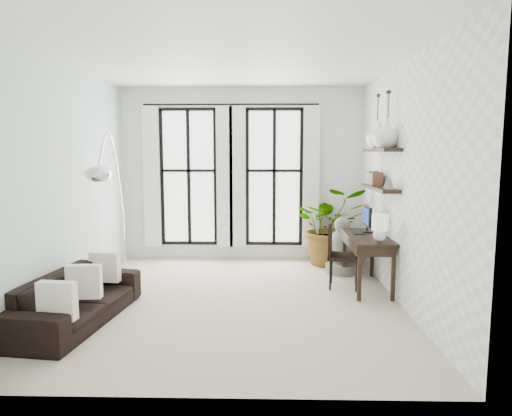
{
  "coord_description": "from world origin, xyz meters",
  "views": [
    {
      "loc": [
        0.46,
        -6.04,
        2.03
      ],
      "look_at": [
        0.31,
        0.3,
        1.24
      ],
      "focal_mm": 32.0,
      "sensor_mm": 36.0,
      "label": 1
    }
  ],
  "objects_px": {
    "buddha": "(342,249)",
    "arc_lamp": "(111,169)",
    "desk": "(368,240)",
    "desk_chair": "(338,250)",
    "plant": "(331,226)",
    "sofa": "(77,298)"
  },
  "relations": [
    {
      "from": "sofa",
      "to": "desk_chair",
      "type": "bearing_deg",
      "value": -58.52
    },
    {
      "from": "arc_lamp",
      "to": "buddha",
      "type": "bearing_deg",
      "value": 19.64
    },
    {
      "from": "buddha",
      "to": "arc_lamp",
      "type": "bearing_deg",
      "value": -160.36
    },
    {
      "from": "plant",
      "to": "buddha",
      "type": "relative_size",
      "value": 1.48
    },
    {
      "from": "sofa",
      "to": "desk",
      "type": "height_order",
      "value": "desk"
    },
    {
      "from": "plant",
      "to": "desk_chair",
      "type": "distance_m",
      "value": 1.42
    },
    {
      "from": "arc_lamp",
      "to": "desk",
      "type": "bearing_deg",
      "value": 5.07
    },
    {
      "from": "plant",
      "to": "buddha",
      "type": "distance_m",
      "value": 0.68
    },
    {
      "from": "desk_chair",
      "to": "arc_lamp",
      "type": "xyz_separation_m",
      "value": [
        -3.23,
        -0.41,
        1.23
      ]
    },
    {
      "from": "plant",
      "to": "desk_chair",
      "type": "height_order",
      "value": "plant"
    },
    {
      "from": "desk_chair",
      "to": "sofa",
      "type": "bearing_deg",
      "value": -145.08
    },
    {
      "from": "desk",
      "to": "desk_chair",
      "type": "height_order",
      "value": "desk"
    },
    {
      "from": "plant",
      "to": "sofa",
      "type": "bearing_deg",
      "value": -139.44
    },
    {
      "from": "desk_chair",
      "to": "arc_lamp",
      "type": "distance_m",
      "value": 3.48
    },
    {
      "from": "arc_lamp",
      "to": "desk_chair",
      "type": "bearing_deg",
      "value": 7.18
    },
    {
      "from": "plant",
      "to": "arc_lamp",
      "type": "xyz_separation_m",
      "value": [
        -3.31,
        -1.82,
        1.09
      ]
    },
    {
      "from": "plant",
      "to": "arc_lamp",
      "type": "bearing_deg",
      "value": -151.2
    },
    {
      "from": "arc_lamp",
      "to": "buddha",
      "type": "distance_m",
      "value": 3.89
    },
    {
      "from": "buddha",
      "to": "desk",
      "type": "bearing_deg",
      "value": -75.92
    },
    {
      "from": "sofa",
      "to": "plant",
      "type": "xyz_separation_m",
      "value": [
        3.42,
        2.92,
        0.41
      ]
    },
    {
      "from": "plant",
      "to": "desk",
      "type": "bearing_deg",
      "value": -77.59
    },
    {
      "from": "desk_chair",
      "to": "arc_lamp",
      "type": "bearing_deg",
      "value": -162.27
    }
  ]
}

